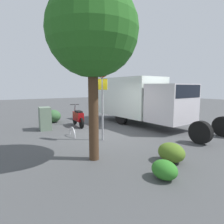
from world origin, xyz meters
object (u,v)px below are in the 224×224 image
street_tree (92,32)px  bike_rack_hoop (72,136)px  utility_cabinet (45,119)px  stop_sign (102,86)px  motorcycle (78,117)px  box_truck_near (140,98)px

street_tree → bike_rack_hoop: street_tree is taller
utility_cabinet → bike_rack_hoop: utility_cabinet is taller
utility_cabinet → stop_sign: bearing=-155.0°
motorcycle → street_tree: street_tree is taller
box_truck_near → stop_sign: stop_sign is taller
motorcycle → bike_rack_hoop: (-1.90, 1.07, -0.52)m
stop_sign → utility_cabinet: stop_sign is taller
motorcycle → street_tree: bearing=167.9°
street_tree → motorcycle: bearing=-17.3°
box_truck_near → utility_cabinet: box_truck_near is taller
stop_sign → street_tree: street_tree is taller
motorcycle → utility_cabinet: (0.08, 1.78, 0.07)m
street_tree → bike_rack_hoop: (2.98, -0.45, -3.73)m
stop_sign → street_tree: bearing=143.1°
box_truck_near → street_tree: 6.40m
motorcycle → street_tree: 6.04m
box_truck_near → stop_sign: 4.11m
box_truck_near → utility_cabinet: 5.44m
stop_sign → utility_cabinet: (3.28, 1.53, -1.63)m
street_tree → utility_cabinet: bearing=3.0°
stop_sign → utility_cabinet: 3.97m
bike_rack_hoop → utility_cabinet: bearing=19.7°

